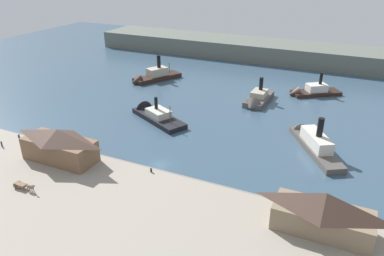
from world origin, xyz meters
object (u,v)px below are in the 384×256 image
(mooring_post_center_west, at_px, (151,170))
(ferry_moored_east, at_px, (257,100))
(mooring_post_east, at_px, (19,136))
(mooring_post_center_east, at_px, (34,139))
(ferry_approaching_west, at_px, (153,114))
(pedestrian_at_waters_edge, at_px, (2,144))
(horse_cart, at_px, (24,186))
(ferry_mid_harbor, at_px, (312,140))
(ferry_shed_east_terminal, at_px, (59,144))
(ferry_outer_harbor, at_px, (309,92))
(ferry_approaching_east, at_px, (152,77))
(ferry_shed_west_terminal, at_px, (324,212))

(mooring_post_center_west, xyz_separation_m, ferry_moored_east, (8.93, 54.59, -0.29))
(mooring_post_east, bearing_deg, mooring_post_center_east, 2.22)
(mooring_post_center_east, relative_size, ferry_moored_east, 0.05)
(mooring_post_center_east, relative_size, ferry_approaching_west, 0.04)
(pedestrian_at_waters_edge, distance_m, ferry_approaching_west, 42.43)
(pedestrian_at_waters_edge, bearing_deg, mooring_post_center_east, 48.88)
(mooring_post_center_east, bearing_deg, mooring_post_east, -177.78)
(horse_cart, relative_size, pedestrian_at_waters_edge, 3.54)
(ferry_moored_east, distance_m, ferry_mid_harbor, 32.36)
(ferry_shed_east_terminal, distance_m, ferry_outer_harbor, 88.06)
(mooring_post_center_east, distance_m, ferry_approaching_east, 61.20)
(ferry_shed_east_terminal, height_order, ferry_shed_west_terminal, ferry_shed_east_terminal)
(pedestrian_at_waters_edge, distance_m, ferry_moored_east, 78.04)
(ferry_approaching_west, bearing_deg, ferry_moored_east, 43.92)
(ferry_shed_east_terminal, relative_size, ferry_approaching_west, 0.78)
(mooring_post_center_east, height_order, ferry_outer_harbor, ferry_outer_harbor)
(ferry_mid_harbor, xyz_separation_m, ferry_approaching_west, (-47.48, -0.82, -0.60))
(ferry_shed_west_terminal, bearing_deg, ferry_outer_harbor, 100.32)
(horse_cart, bearing_deg, ferry_outer_harbor, 63.48)
(pedestrian_at_waters_edge, relative_size, ferry_moored_east, 0.09)
(mooring_post_center_west, bearing_deg, pedestrian_at_waters_edge, -172.34)
(mooring_post_center_west, height_order, mooring_post_center_east, same)
(ferry_shed_west_terminal, xyz_separation_m, ferry_moored_east, (-28.27, 58.76, -3.85))
(horse_cart, distance_m, ferry_outer_harbor, 98.25)
(mooring_post_center_west, distance_m, ferry_approaching_east, 71.28)
(mooring_post_center_west, bearing_deg, mooring_post_center_east, 179.57)
(mooring_post_east, relative_size, ferry_approaching_east, 0.04)
(pedestrian_at_waters_edge, distance_m, mooring_post_center_west, 41.22)
(ferry_shed_east_terminal, height_order, ferry_approaching_west, ferry_shed_east_terminal)
(ferry_shed_east_terminal, bearing_deg, ferry_approaching_west, 81.09)
(mooring_post_center_west, xyz_separation_m, ferry_mid_harbor, (30.46, 30.43, 0.06))
(ferry_approaching_east, relative_size, ferry_mid_harbor, 0.88)
(ferry_outer_harbor, height_order, ferry_approaching_east, ferry_approaching_east)
(pedestrian_at_waters_edge, height_order, mooring_post_east, pedestrian_at_waters_edge)
(pedestrian_at_waters_edge, bearing_deg, ferry_approaching_west, 55.82)
(ferry_shed_east_terminal, xyz_separation_m, ferry_outer_harbor, (45.86, 75.07, -4.03))
(ferry_shed_east_terminal, xyz_separation_m, ferry_approaching_west, (5.30, 33.78, -4.12))
(horse_cart, height_order, ferry_moored_east, ferry_moored_east)
(pedestrian_at_waters_edge, height_order, ferry_approaching_east, ferry_approaching_east)
(ferry_mid_harbor, bearing_deg, mooring_post_east, -157.01)
(ferry_shed_east_terminal, height_order, mooring_post_east, ferry_shed_east_terminal)
(mooring_post_east, relative_size, ferry_moored_east, 0.05)
(horse_cart, bearing_deg, mooring_post_center_east, 131.86)
(ferry_outer_harbor, height_order, ferry_approaching_west, ferry_outer_harbor)
(mooring_post_east, bearing_deg, ferry_outer_harbor, 47.62)
(mooring_post_center_west, height_order, ferry_approaching_east, ferry_approaching_east)
(ferry_approaching_east, relative_size, ferry_approaching_west, 0.95)
(horse_cart, height_order, mooring_post_east, horse_cart)
(mooring_post_east, xyz_separation_m, ferry_approaching_east, (4.99, 61.40, -0.03))
(ferry_shed_west_terminal, bearing_deg, ferry_approaching_east, 138.15)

